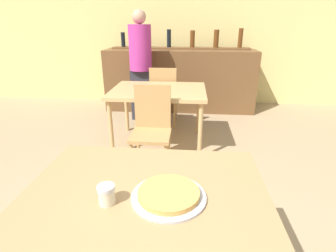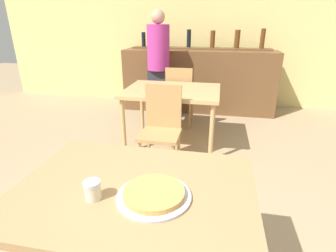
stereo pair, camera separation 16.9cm
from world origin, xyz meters
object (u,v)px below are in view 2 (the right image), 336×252
Objects in this scene: chair_far_side_front at (162,124)px; chair_far_side_back at (180,94)px; cheese_shaker at (93,190)px; person_standing at (159,63)px; pizza_tray at (154,194)px.

chair_far_side_front and chair_far_side_back have the same top height.
chair_far_side_front is 1.00× the size of chair_far_side_back.
chair_far_side_front is at bearing 90.00° from chair_far_side_back.
chair_far_side_front reaches higher than cheese_shaker.
chair_far_side_back is at bearing 90.00° from chair_far_side_front.
chair_far_side_front is 1.64m from person_standing.
person_standing reaches higher than chair_far_side_front.
chair_far_side_back reaches higher than cheese_shaker.
chair_far_side_front is 2.69× the size of pizza_tray.
chair_far_side_back is at bearing 96.29° from pizza_tray.
chair_far_side_back is at bearing 90.90° from cheese_shaker.
person_standing is at bearing 97.77° from cheese_shaker.
chair_far_side_back is 2.85m from cheese_shaker.
person_standing is (-0.43, 3.15, 0.09)m from cheese_shaker.
chair_far_side_front reaches higher than pizza_tray.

